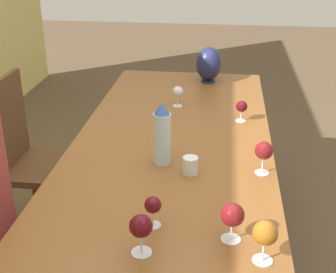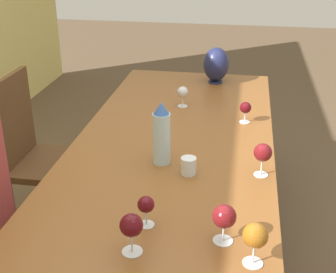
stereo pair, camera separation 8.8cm
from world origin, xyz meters
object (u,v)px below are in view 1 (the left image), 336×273
object	(u,v)px
wine_glass_0	(141,227)
wine_glass_4	(232,216)
water_tumbler	(190,165)
water_bottle	(162,134)
wine_glass_2	(178,92)
wine_glass_6	(265,234)
vase	(209,64)
wine_glass_1	(153,206)
wine_glass_5	(242,107)
wine_glass_3	(264,151)
chair_far	(34,155)

from	to	relation	value
wine_glass_0	wine_glass_4	bearing A→B (deg)	-69.72
water_tumbler	water_bottle	bearing A→B (deg)	57.62
wine_glass_2	wine_glass_4	xyz separation A→B (m)	(-1.27, -0.32, 0.01)
wine_glass_0	wine_glass_6	world-z (taller)	wine_glass_6
water_tumbler	vase	xyz separation A→B (m)	(1.30, -0.02, 0.09)
wine_glass_2	wine_glass_4	bearing A→B (deg)	-165.86
water_bottle	wine_glass_2	world-z (taller)	water_bottle
water_tumbler	wine_glass_0	xyz separation A→B (m)	(-0.56, 0.12, 0.07)
water_tumbler	wine_glass_0	world-z (taller)	wine_glass_0
wine_glass_1	wine_glass_5	bearing A→B (deg)	-17.93
wine_glass_3	wine_glass_5	size ratio (longest dim) A/B	1.27
wine_glass_4	vase	bearing A→B (deg)	5.18
wine_glass_5	wine_glass_3	bearing A→B (deg)	-172.04
wine_glass_1	wine_glass_2	bearing A→B (deg)	1.77
water_tumbler	wine_glass_6	xyz separation A→B (m)	(-0.55, -0.28, 0.07)
chair_far	wine_glass_6	bearing A→B (deg)	-130.86
wine_glass_1	wine_glass_6	world-z (taller)	wine_glass_6
wine_glass_2	wine_glass_5	world-z (taller)	wine_glass_2
vase	wine_glass_0	bearing A→B (deg)	175.79
wine_glass_4	chair_far	xyz separation A→B (m)	(0.96, 1.13, -0.33)
vase	wine_glass_1	xyz separation A→B (m)	(-1.71, 0.12, -0.04)
water_tumbler	vase	size ratio (longest dim) A/B	0.32
chair_far	water_tumbler	bearing A→B (deg)	-118.28
water_bottle	wine_glass_6	xyz separation A→B (m)	(-0.64, -0.42, -0.04)
wine_glass_1	chair_far	xyz separation A→B (m)	(0.92, 0.85, -0.31)
wine_glass_5	chair_far	xyz separation A→B (m)	(-0.12, 1.18, -0.31)
vase	wine_glass_1	world-z (taller)	vase
wine_glass_1	wine_glass_5	size ratio (longest dim) A/B	1.01
wine_glass_5	chair_far	size ratio (longest dim) A/B	0.12
vase	wine_glass_4	xyz separation A→B (m)	(-1.76, -0.16, -0.03)
water_tumbler	chair_far	world-z (taller)	chair_far
wine_glass_1	wine_glass_3	xyz separation A→B (m)	(0.45, -0.42, 0.02)
wine_glass_4	chair_far	bearing A→B (deg)	49.50
water_bottle	chair_far	distance (m)	0.99
water_tumbler	wine_glass_1	bearing A→B (deg)	165.78
wine_glass_0	chair_far	bearing A→B (deg)	37.77
vase	chair_far	size ratio (longest dim) A/B	0.24
vase	wine_glass_5	bearing A→B (deg)	-162.55
water_bottle	wine_glass_4	world-z (taller)	water_bottle
wine_glass_0	wine_glass_3	bearing A→B (deg)	-35.53
wine_glass_4	wine_glass_1	bearing A→B (deg)	80.31
vase	wine_glass_2	world-z (taller)	vase
water_tumbler	wine_glass_6	size ratio (longest dim) A/B	0.51
wine_glass_3	wine_glass_6	world-z (taller)	wine_glass_6
vase	wine_glass_3	world-z (taller)	vase
wine_glass_0	chair_far	distance (m)	1.40
chair_far	wine_glass_0	bearing A→B (deg)	-142.23
wine_glass_6	wine_glass_3	bearing A→B (deg)	-3.13
wine_glass_0	wine_glass_6	xyz separation A→B (m)	(0.01, -0.40, 0.00)
vase	wine_glass_0	distance (m)	1.87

